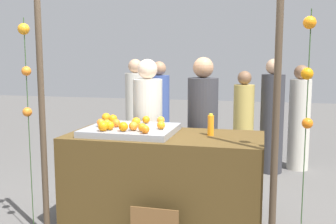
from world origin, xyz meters
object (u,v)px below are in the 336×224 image
(stall_counter, at_px, (164,182))
(orange_0, at_px, (161,120))
(vendor_left, at_px, (148,137))
(juice_bottle, at_px, (211,125))
(vendor_right, at_px, (202,138))
(orange_1, at_px, (133,126))

(stall_counter, xyz_separation_m, orange_0, (-0.10, 0.24, 0.57))
(orange_0, distance_m, vendor_left, 0.55)
(juice_bottle, distance_m, vendor_left, 1.02)
(vendor_left, bearing_deg, orange_0, -56.94)
(juice_bottle, distance_m, vendor_right, 0.69)
(orange_0, relative_size, vendor_right, 0.05)
(orange_0, distance_m, juice_bottle, 0.57)
(orange_0, bearing_deg, vendor_left, 123.06)
(orange_0, height_order, juice_bottle, juice_bottle)
(vendor_left, height_order, vendor_right, vendor_right)
(orange_1, relative_size, vendor_right, 0.05)
(orange_0, height_order, vendor_left, vendor_left)
(stall_counter, relative_size, juice_bottle, 8.92)
(juice_bottle, xyz_separation_m, vendor_right, (-0.17, 0.62, -0.26))
(stall_counter, distance_m, orange_1, 0.65)
(vendor_left, bearing_deg, juice_bottle, -35.88)
(orange_1, bearing_deg, vendor_left, 97.50)
(orange_0, bearing_deg, vendor_right, 50.60)
(juice_bottle, relative_size, vendor_right, 0.12)
(stall_counter, distance_m, vendor_left, 0.80)
(orange_0, relative_size, orange_1, 0.94)
(orange_1, bearing_deg, juice_bottle, 19.59)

